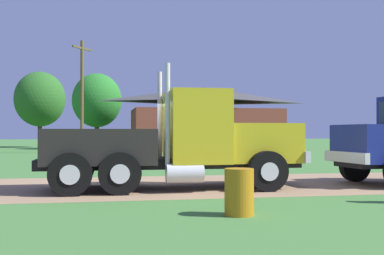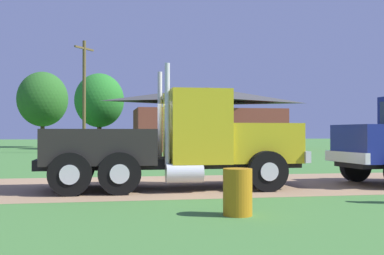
% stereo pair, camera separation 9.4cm
% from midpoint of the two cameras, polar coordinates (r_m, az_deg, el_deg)
% --- Properties ---
extents(ground_plane, '(200.00, 200.00, 0.00)m').
position_cam_midpoint_polar(ground_plane, '(14.58, -7.73, -6.98)').
color(ground_plane, '#427735').
extents(dirt_track, '(120.00, 6.20, 0.01)m').
position_cam_midpoint_polar(dirt_track, '(14.58, -7.73, -6.97)').
color(dirt_track, '#997857').
rests_on(dirt_track, ground_plane).
extents(truck_foreground_white, '(7.56, 2.75, 3.50)m').
position_cam_midpoint_polar(truck_foreground_white, '(13.83, -2.09, -1.94)').
color(truck_foreground_white, black).
rests_on(truck_foreground_white, ground_plane).
extents(steel_barrel, '(0.57, 0.57, 0.92)m').
position_cam_midpoint_polar(steel_barrel, '(9.46, 5.37, -7.68)').
color(steel_barrel, '#B27214').
rests_on(steel_barrel, ground_plane).
extents(shed_building, '(13.62, 7.26, 5.70)m').
position_cam_midpoint_polar(shed_building, '(42.99, 1.52, 0.93)').
color(shed_building, brown).
rests_on(shed_building, ground_plane).
extents(utility_pole_near, '(1.42, 1.85, 8.80)m').
position_cam_midpoint_polar(utility_pole_near, '(38.29, -13.09, 3.98)').
color(utility_pole_near, brown).
rests_on(utility_pole_near, ground_plane).
extents(tree_mid, '(5.40, 5.40, 8.19)m').
position_cam_midpoint_polar(tree_mid, '(54.19, -17.77, 3.24)').
color(tree_mid, '#513823').
rests_on(tree_mid, ground_plane).
extents(tree_right, '(4.76, 4.76, 7.34)m').
position_cam_midpoint_polar(tree_right, '(47.15, -11.35, 3.19)').
color(tree_right, '#513823').
rests_on(tree_right, ground_plane).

